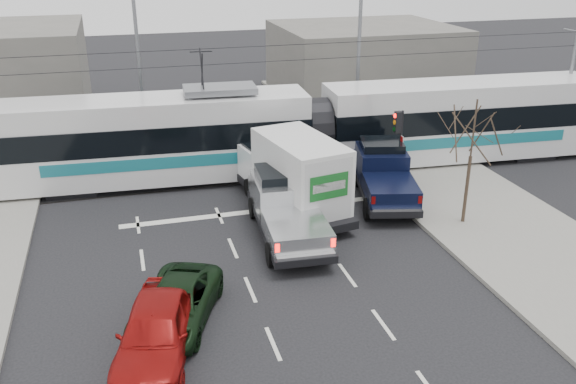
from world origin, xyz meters
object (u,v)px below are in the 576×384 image
object	(u,v)px
box_truck	(294,175)
navy_pickup	(383,173)
street_lamp_far	(135,54)
green_car	(176,305)
red_car	(156,330)
traffic_signal	(398,133)
tram	(315,128)
street_lamp_near	(356,50)
silver_pickup	(286,205)
bare_tree	(473,134)

from	to	relation	value
box_truck	navy_pickup	world-z (taller)	box_truck
street_lamp_far	green_car	bearing A→B (deg)	-90.10
street_lamp_far	box_truck	world-z (taller)	street_lamp_far
navy_pickup	red_car	bearing A→B (deg)	-126.97
traffic_signal	street_lamp_far	world-z (taller)	street_lamp_far
box_truck	tram	bearing A→B (deg)	51.31
traffic_signal	street_lamp_near	size ratio (longest dim) A/B	0.40
tram	green_car	world-z (taller)	tram
green_car	red_car	bearing A→B (deg)	-92.73
traffic_signal	street_lamp_far	bearing A→B (deg)	138.28
silver_pickup	navy_pickup	world-z (taller)	navy_pickup
street_lamp_far	silver_pickup	size ratio (longest dim) A/B	1.38
navy_pickup	red_car	distance (m)	13.50
navy_pickup	red_car	world-z (taller)	navy_pickup
traffic_signal	red_car	size ratio (longest dim) A/B	0.77
red_car	silver_pickup	bearing A→B (deg)	64.03
traffic_signal	box_truck	bearing A→B (deg)	-169.66
street_lamp_near	red_car	distance (m)	21.05
bare_tree	tram	size ratio (longest dim) A/B	0.17
traffic_signal	tram	bearing A→B (deg)	126.60
traffic_signal	street_lamp_far	distance (m)	14.47
red_car	traffic_signal	bearing A→B (deg)	53.29
traffic_signal	bare_tree	bearing A→B (deg)	-74.24
street_lamp_near	street_lamp_far	world-z (taller)	same
bare_tree	navy_pickup	size ratio (longest dim) A/B	0.83
navy_pickup	tram	bearing A→B (deg)	127.06
silver_pickup	navy_pickup	distance (m)	5.49
street_lamp_far	box_truck	xyz separation A→B (m)	(5.59, -10.43, -3.45)
green_car	tram	bearing A→B (deg)	77.40
traffic_signal	red_car	bearing A→B (deg)	-141.30
street_lamp_far	red_car	world-z (taller)	street_lamp_far
street_lamp_near	box_truck	distance (m)	10.86
street_lamp_near	street_lamp_far	xyz separation A→B (m)	(-11.50, 2.00, 0.00)
street_lamp_near	traffic_signal	bearing A→B (deg)	-96.41
tram	silver_pickup	distance (m)	7.20
box_truck	navy_pickup	distance (m)	4.22
street_lamp_near	navy_pickup	distance (m)	9.16
box_truck	navy_pickup	bearing A→B (deg)	-6.23
green_car	traffic_signal	bearing A→B (deg)	58.54
street_lamp_near	box_truck	xyz separation A→B (m)	(-5.91, -8.43, -3.45)
bare_tree	tram	xyz separation A→B (m)	(-3.80, 7.59, -1.66)
bare_tree	street_lamp_near	world-z (taller)	street_lamp_near
bare_tree	red_car	xyz separation A→B (m)	(-12.49, -5.10, -3.00)
street_lamp_near	green_car	xyz separation A→B (m)	(-11.53, -15.20, -4.50)
traffic_signal	tram	world-z (taller)	tram
traffic_signal	silver_pickup	distance (m)	6.73
silver_pickup	box_truck	bearing A→B (deg)	68.76
box_truck	green_car	bearing A→B (deg)	-140.46
street_lamp_far	tram	xyz separation A→B (m)	(7.99, -5.91, -2.98)
navy_pickup	box_truck	bearing A→B (deg)	-161.53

